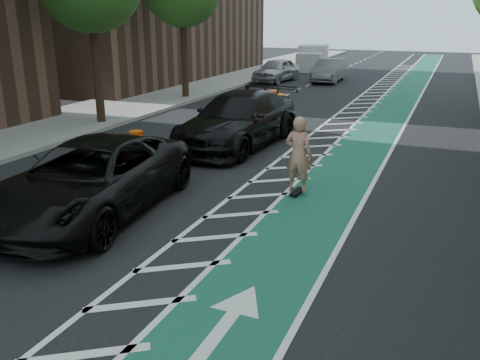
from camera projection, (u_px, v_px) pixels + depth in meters
The scene contains 15 objects.
ground at pixel (154, 227), 11.24m from camera, with size 120.00×120.00×0.00m, color black.
bike_lane at pixel (368, 140), 18.87m from camera, with size 2.00×90.00×0.01m, color #16503B.
buffer_strip at pixel (328, 137), 19.43m from camera, with size 1.40×90.00×0.01m, color silver.
sidewalk_left at pixel (94, 114), 23.48m from camera, with size 5.00×90.00×0.15m, color gray.
curb_left at pixel (139, 118), 22.57m from camera, with size 0.12×90.00×0.16m, color gray.
skateboard at pixel (297, 191), 13.23m from camera, with size 0.23×0.72×0.10m.
skateboarder at pixel (298, 154), 12.92m from camera, with size 0.72×0.47×1.96m, color tan.
suv_near at pixel (92, 178), 11.78m from camera, with size 2.83×6.13×1.70m, color black.
suv_far at pixel (239, 120), 17.94m from camera, with size 2.58×6.34×1.84m, color black.
car_silver at pixel (276, 70), 35.00m from camera, with size 1.87×4.64×1.58m, color #ABAAB0.
car_grey at pixel (329, 70), 34.87m from camera, with size 1.63×4.67×1.54m, color slate.
box_truck at pixel (312, 59), 42.37m from camera, with size 2.73×5.00×1.99m.
barrel_a at pixel (137, 143), 16.93m from camera, with size 0.58×0.58×0.79m.
barrel_b at pixel (280, 104), 24.02m from camera, with size 0.65×0.65×0.89m.
barrel_c at pixel (273, 100), 24.93m from camera, with size 0.68×0.68×0.92m.
Camera 1 is at (5.79, -8.79, 4.49)m, focal length 38.00 mm.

